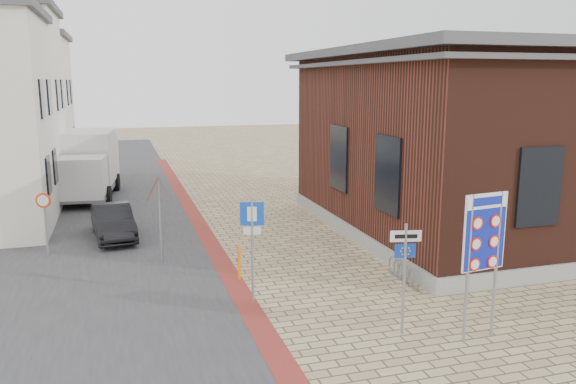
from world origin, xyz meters
TOP-DOWN VIEW (x-y plane):
  - ground at (0.00, 0.00)m, footprint 120.00×120.00m
  - road_strip at (-5.50, 15.00)m, footprint 7.00×60.00m
  - curb_strip at (-2.00, 10.00)m, footprint 0.60×40.00m
  - brick_building at (8.99, 7.00)m, footprint 13.00×13.00m
  - townhouse_far at (-10.99, 24.00)m, footprint 7.40×6.40m
  - bike_rack at (2.65, 2.20)m, footprint 0.08×1.80m
  - sedan at (-5.27, 9.38)m, footprint 1.71×3.82m
  - box_truck at (-6.48, 17.30)m, footprint 3.12×6.36m
  - border_sign at (2.50, -1.50)m, footprint 1.13×0.20m
  - essen_sign at (1.00, -0.80)m, footprint 0.69×0.19m
  - parking_sign at (-1.80, 2.00)m, footprint 0.59×0.21m
  - yield_sign at (-3.80, 6.00)m, footprint 0.91×0.42m
  - speed_sign at (-7.34, 7.84)m, footprint 0.49×0.14m
  - bollard at (-1.80, 3.70)m, footprint 0.11×0.11m

SIDE VIEW (x-z plane):
  - ground at x=0.00m, z-range 0.00..0.00m
  - road_strip at x=-5.50m, z-range 0.00..0.02m
  - curb_strip at x=-2.00m, z-range 0.00..0.03m
  - bike_rack at x=2.65m, z-range -0.04..0.56m
  - bollard at x=-1.80m, z-range 0.00..1.04m
  - sedan at x=-5.27m, z-range 0.00..1.22m
  - speed_sign at x=-7.34m, z-range 0.33..2.42m
  - box_truck at x=-6.48m, z-range 0.05..3.26m
  - essen_sign at x=1.00m, z-range 0.43..3.00m
  - parking_sign at x=-1.80m, z-range 0.52..3.25m
  - yield_sign at x=-3.80m, z-range 0.72..3.42m
  - border_sign at x=2.50m, z-range 0.74..4.05m
  - brick_building at x=8.99m, z-range 0.09..6.89m
  - townhouse_far at x=-10.99m, z-range 0.02..8.32m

